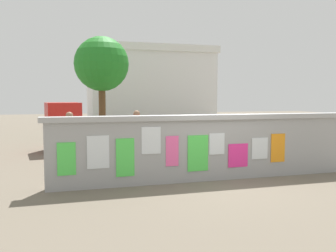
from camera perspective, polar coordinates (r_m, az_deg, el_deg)
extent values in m
plane|color=#6B6051|center=(16.80, -3.96, -2.49)|extent=(60.00, 60.00, 0.00)
cube|color=#9D9D9D|center=(9.12, 6.97, -3.70)|extent=(7.94, 0.30, 1.51)
cube|color=#A4A4A4|center=(9.04, 7.02, 1.41)|extent=(8.14, 0.42, 0.12)
cube|color=#4CD84C|center=(8.23, -15.63, -5.00)|extent=(0.40, 0.03, 0.72)
cube|color=silver|center=(8.25, -10.90, -4.05)|extent=(0.49, 0.02, 0.74)
cube|color=#4CD84C|center=(8.35, -6.72, -4.92)|extent=(0.42, 0.02, 0.87)
cube|color=silver|center=(8.42, -2.65, -2.27)|extent=(0.45, 0.02, 0.63)
cube|color=#F9599E|center=(8.59, 0.67, -3.95)|extent=(0.31, 0.02, 0.71)
cube|color=#4CD84C|center=(8.82, 4.72, -4.28)|extent=(0.53, 0.02, 0.87)
cube|color=silver|center=(8.98, 7.68, -2.78)|extent=(0.40, 0.02, 0.52)
cube|color=#F42D8C|center=(9.27, 10.93, -4.55)|extent=(0.54, 0.03, 0.59)
cube|color=silver|center=(9.54, 14.19, -3.41)|extent=(0.45, 0.01, 0.54)
cube|color=orange|center=(9.82, 16.85, -3.30)|extent=(0.41, 0.02, 0.74)
cylinder|color=black|center=(13.74, -16.15, -2.76)|extent=(0.72, 0.28, 0.70)
cylinder|color=black|center=(15.03, -16.77, -2.17)|extent=(0.72, 0.28, 0.70)
cylinder|color=black|center=(14.26, -6.13, -2.35)|extent=(0.72, 0.28, 0.70)
cylinder|color=black|center=(15.50, -7.55, -1.81)|extent=(0.72, 0.28, 0.70)
cube|color=red|center=(14.33, -16.14, 0.54)|extent=(1.37, 1.63, 1.50)
cube|color=#334C59|center=(14.68, -9.13, -0.42)|extent=(2.56, 1.78, 0.90)
cylinder|color=black|center=(14.57, 12.42, -2.48)|extent=(0.62, 0.25, 0.60)
cylinder|color=black|center=(13.43, 16.06, -3.15)|extent=(0.62, 0.25, 0.60)
cylinder|color=black|center=(13.28, 3.61, -3.06)|extent=(0.62, 0.25, 0.60)
cylinder|color=black|center=(12.01, 6.77, -3.90)|extent=(0.62, 0.25, 0.60)
cube|color=gold|center=(13.24, 9.89, -1.84)|extent=(3.98, 2.14, 0.60)
cube|color=#262D38|center=(13.08, 9.19, 0.52)|extent=(2.07, 1.76, 0.50)
cylinder|color=black|center=(10.09, -6.87, -5.51)|extent=(0.61, 0.24, 0.60)
cylinder|color=black|center=(9.66, -14.01, -6.07)|extent=(0.61, 0.26, 0.60)
cube|color=red|center=(9.81, -10.38, -4.19)|extent=(1.03, 0.47, 0.32)
cube|color=black|center=(9.72, -11.51, -3.22)|extent=(0.60, 0.35, 0.10)
cube|color=#262626|center=(9.97, -7.43, -2.45)|extent=(0.17, 0.55, 0.03)
cylinder|color=#338CBF|center=(12.28, -4.59, -3.22)|extent=(0.12, 0.12, 0.80)
cylinder|color=#338CBF|center=(12.16, -5.21, -3.30)|extent=(0.12, 0.12, 0.80)
cylinder|color=#D83F72|center=(12.15, -4.92, 0.01)|extent=(0.47, 0.47, 0.60)
sphere|color=#8C664C|center=(12.12, -4.94, 1.95)|extent=(0.22, 0.22, 0.22)
cylinder|color=#3F994C|center=(11.31, -14.86, -4.03)|extent=(0.12, 0.12, 0.80)
cylinder|color=#3F994C|center=(11.47, -15.29, -3.92)|extent=(0.12, 0.12, 0.80)
cylinder|color=#BF6626|center=(11.31, -15.15, -0.47)|extent=(0.46, 0.46, 0.60)
sphere|color=#8C664C|center=(11.28, -15.19, 1.61)|extent=(0.22, 0.22, 0.22)
cylinder|color=brown|center=(19.47, -10.27, 2.53)|extent=(0.36, 0.36, 2.79)
sphere|color=#1F7A21|center=(19.54, -10.37, 9.56)|extent=(2.84, 2.84, 2.84)
cube|color=white|center=(27.79, -3.02, 5.69)|extent=(8.87, 5.44, 5.22)
cube|color=silver|center=(27.99, -3.04, 11.55)|extent=(9.17, 5.74, 0.50)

